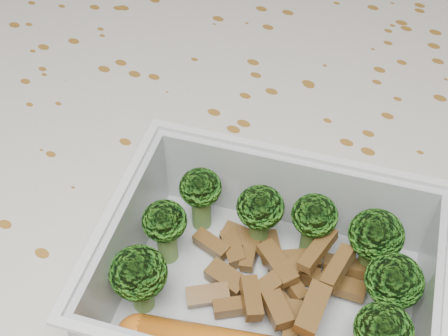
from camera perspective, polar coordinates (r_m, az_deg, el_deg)
The scene contains 5 objects.
dining_table at distance 0.45m, azimuth 0.11°, elevation -10.70°, with size 1.40×0.90×0.75m.
tablecloth at distance 0.41m, azimuth 0.12°, elevation -7.05°, with size 1.46×0.96×0.19m.
lunch_container at distance 0.32m, azimuth 4.00°, elevation -10.99°, with size 0.19×0.16×0.06m.
broccoli_florets at distance 0.32m, azimuth 5.59°, elevation -7.54°, with size 0.15×0.11×0.04m.
meat_pile at distance 0.33m, azimuth 4.97°, elevation -9.81°, with size 0.10×0.07×0.03m.
Camera 1 is at (0.12, -0.20, 1.05)m, focal length 50.00 mm.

